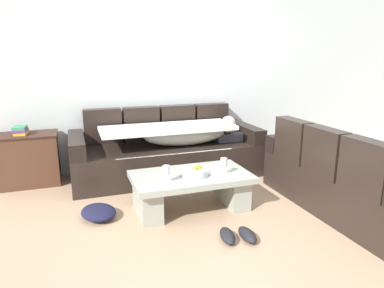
% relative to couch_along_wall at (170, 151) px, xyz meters
% --- Properties ---
extents(ground_plane, '(14.00, 14.00, 0.00)m').
position_rel_couch_along_wall_xyz_m(ground_plane, '(0.21, -1.62, -0.33)').
color(ground_plane, tan).
extents(back_wall, '(9.00, 0.10, 2.70)m').
position_rel_couch_along_wall_xyz_m(back_wall, '(0.21, 0.53, 1.02)').
color(back_wall, silver).
rests_on(back_wall, ground_plane).
extents(couch_along_wall, '(2.42, 0.92, 0.88)m').
position_rel_couch_along_wall_xyz_m(couch_along_wall, '(0.00, 0.00, 0.00)').
color(couch_along_wall, black).
rests_on(couch_along_wall, ground_plane).
extents(couch_near_window, '(0.92, 1.90, 0.88)m').
position_rel_couch_along_wall_xyz_m(couch_near_window, '(1.46, -1.66, 0.01)').
color(couch_near_window, black).
rests_on(couch_near_window, ground_plane).
extents(coffee_table, '(1.20, 0.68, 0.38)m').
position_rel_couch_along_wall_xyz_m(coffee_table, '(-0.08, -1.10, -0.09)').
color(coffee_table, '#9AA194').
rests_on(coffee_table, ground_plane).
extents(fruit_bowl, '(0.28, 0.28, 0.10)m').
position_rel_couch_along_wall_xyz_m(fruit_bowl, '(-0.06, -1.16, 0.09)').
color(fruit_bowl, silver).
rests_on(fruit_bowl, coffee_table).
extents(wine_glass_near_left, '(0.07, 0.07, 0.17)m').
position_rel_couch_along_wall_xyz_m(wine_glass_near_left, '(-0.38, -1.25, 0.17)').
color(wine_glass_near_left, silver).
rests_on(wine_glass_near_left, coffee_table).
extents(wine_glass_near_right, '(0.07, 0.07, 0.17)m').
position_rel_couch_along_wall_xyz_m(wine_glass_near_right, '(0.23, -1.21, 0.17)').
color(wine_glass_near_right, silver).
rests_on(wine_glass_near_right, coffee_table).
extents(open_magazine, '(0.34, 0.29, 0.01)m').
position_rel_couch_along_wall_xyz_m(open_magazine, '(0.20, -1.11, 0.06)').
color(open_magazine, white).
rests_on(open_magazine, coffee_table).
extents(side_cabinet, '(0.72, 0.44, 0.64)m').
position_rel_couch_along_wall_xyz_m(side_cabinet, '(-1.73, 0.23, -0.01)').
color(side_cabinet, '#4E2F21').
rests_on(side_cabinet, ground_plane).
extents(book_stack_on_cabinet, '(0.17, 0.22, 0.10)m').
position_rel_couch_along_wall_xyz_m(book_stack_on_cabinet, '(-1.78, 0.22, 0.36)').
color(book_stack_on_cabinet, gold).
rests_on(book_stack_on_cabinet, side_cabinet).
extents(pair_of_shoes, '(0.32, 0.32, 0.09)m').
position_rel_couch_along_wall_xyz_m(pair_of_shoes, '(0.08, -1.84, -0.28)').
color(pair_of_shoes, black).
rests_on(pair_of_shoes, ground_plane).
extents(crumpled_garment, '(0.44, 0.48, 0.12)m').
position_rel_couch_along_wall_xyz_m(crumpled_garment, '(-1.01, -1.01, -0.27)').
color(crumpled_garment, '#191933').
rests_on(crumpled_garment, ground_plane).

